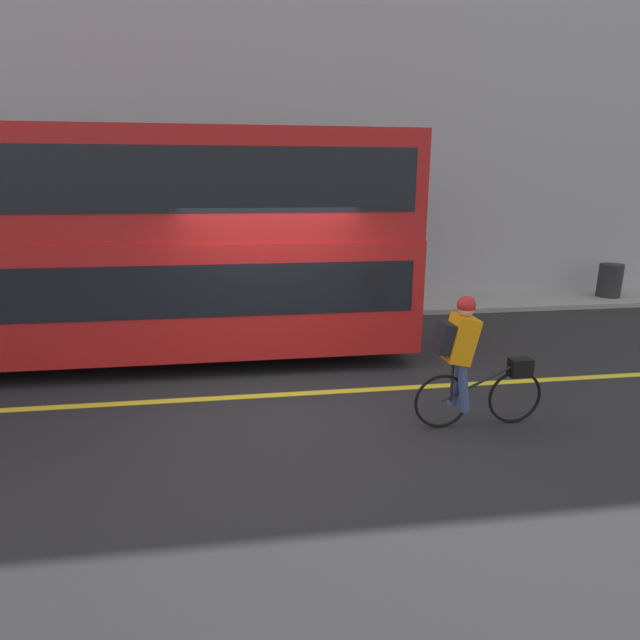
{
  "coord_description": "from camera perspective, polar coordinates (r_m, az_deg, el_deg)",
  "views": [
    {
      "loc": [
        -0.3,
        -6.31,
        2.79
      ],
      "look_at": [
        0.63,
        0.27,
        1.0
      ],
      "focal_mm": 28.0,
      "sensor_mm": 36.0,
      "label": 1
    }
  ],
  "objects": [
    {
      "name": "building_facade",
      "position": [
        12.35,
        -7.13,
        23.23
      ],
      "size": [
        60.0,
        0.3,
        9.14
      ],
      "color": "#9E9EA3",
      "rests_on": "ground_plane"
    },
    {
      "name": "cyclist_on_bike",
      "position": [
        6.04,
        16.6,
        -4.16
      ],
      "size": [
        1.59,
        0.32,
        1.6
      ],
      "color": "black",
      "rests_on": "ground_plane"
    },
    {
      "name": "sidewalk_curb",
      "position": [
        11.54,
        -6.31,
        1.26
      ],
      "size": [
        60.0,
        1.72,
        0.11
      ],
      "color": "gray",
      "rests_on": "ground_plane"
    },
    {
      "name": "ground_plane",
      "position": [
        6.9,
        -4.92,
        -8.82
      ],
      "size": [
        80.0,
        80.0,
        0.0
      ],
      "primitive_type": "plane",
      "color": "#232326"
    },
    {
      "name": "road_center_line",
      "position": [
        6.98,
        -4.96,
        -8.51
      ],
      "size": [
        50.0,
        0.14,
        0.01
      ],
      "primitive_type": "cube",
      "color": "yellow",
      "rests_on": "ground_plane"
    },
    {
      "name": "bus",
      "position": [
        8.65,
        -23.33,
        8.51
      ],
      "size": [
        9.66,
        2.52,
        3.58
      ],
      "color": "black",
      "rests_on": "ground_plane"
    },
    {
      "name": "trash_bin",
      "position": [
        14.41,
        30.21,
        3.93
      ],
      "size": [
        0.56,
        0.56,
        0.82
      ],
      "color": "#262628",
      "rests_on": "sidewalk_curb"
    }
  ]
}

